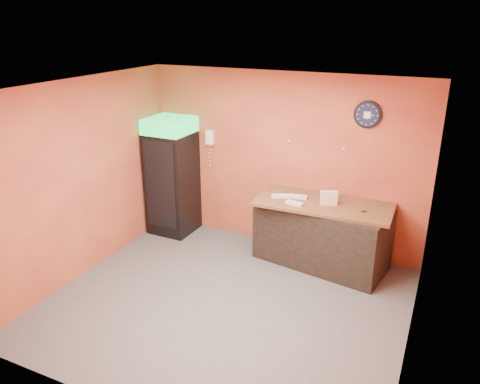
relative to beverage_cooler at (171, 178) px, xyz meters
The scene contains 15 objects.
floor 2.64m from the beverage_cooler, 40.96° to the right, with size 4.50×4.50×0.00m, color #47474C.
back_wall 1.94m from the beverage_cooler, 12.06° to the left, with size 4.50×0.02×2.80m, color #BE5F35.
left_wall 1.71m from the beverage_cooler, 104.03° to the right, with size 0.02×4.00×2.80m, color #BE5F35.
right_wall 4.42m from the beverage_cooler, 21.38° to the right, with size 0.02×4.00×2.80m, color #BE5F35.
ceiling 3.05m from the beverage_cooler, 40.96° to the right, with size 4.50×4.00×0.02m, color white.
beverage_cooler is the anchor object (origin of this frame).
prep_counter 2.71m from the beverage_cooler, ahead, with size 1.92×0.85×0.96m, color black.
wall_clock 3.37m from the beverage_cooler, ahead, with size 0.39×0.06×0.39m.
wall_phone 0.96m from the beverage_cooler, 30.53° to the left, with size 0.13×0.11×0.24m.
butcher_paper 2.66m from the beverage_cooler, ahead, with size 1.98×0.93×0.04m, color brown.
sub_roll_stack 2.75m from the beverage_cooler, ahead, with size 0.26×0.18×0.21m.
wrapped_sandwich_left 2.02m from the beverage_cooler, ahead, with size 0.28×0.11×0.04m, color silver.
wrapped_sandwich_mid 2.31m from the beverage_cooler, ahead, with size 0.26×0.10×0.04m, color silver.
wrapped_sandwich_right 2.26m from the beverage_cooler, ahead, with size 0.28×0.11×0.04m, color silver.
kitchen_tool 2.73m from the beverage_cooler, ahead, with size 0.06×0.06×0.06m, color silver.
Camera 1 is at (2.37, -4.69, 3.57)m, focal length 35.00 mm.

